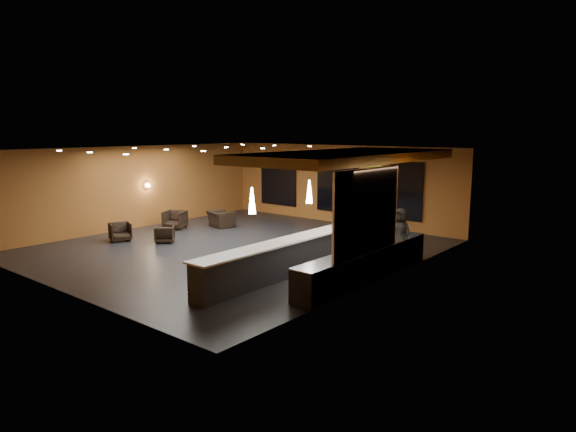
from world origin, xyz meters
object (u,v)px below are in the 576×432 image
Objects in this scene: bar_stool_2 at (248,259)px; armchair_d at (221,219)px; staff_b at (384,230)px; bar_stool_1 at (226,266)px; column at (377,198)px; armchair_c at (175,220)px; staff_a at (365,233)px; armchair_b at (165,234)px; bar_counter at (299,255)px; bar_stool_5 at (318,239)px; prep_counter at (365,265)px; bar_stool_0 at (194,274)px; pendant_1 at (309,192)px; staff_c at (400,233)px; armchair_a at (120,232)px; bar_stool_4 at (301,243)px; bar_stool_3 at (274,250)px; bar_stool_6 at (339,233)px; pendant_2 at (354,185)px; pendant_0 at (252,201)px.

armchair_d is at bearing 142.60° from bar_stool_2.
bar_stool_1 is at bearing -100.47° from staff_b.
column is 4.07× the size of armchair_c.
staff_a is 2.22× the size of armchair_b.
bar_counter is 2.41m from bar_stool_5.
prep_counter is at bearing -64.00° from column.
bar_stool_0 is at bearing -126.14° from prep_counter.
bar_counter is at bearing -112.88° from staff_a.
bar_stool_2 is at bearing -121.49° from staff_a.
column reaches higher than bar_stool_2.
staff_a is 4.37m from bar_stool_2.
pendant_1 reaches higher than bar_stool_5.
staff_c is 8.59m from armchair_d.
bar_stool_1 is at bearing -77.52° from armchair_a.
armchair_b is 0.84× the size of bar_stool_4.
armchair_d is at bearing 169.34° from bar_stool_5.
bar_stool_3 is (6.96, 0.93, 0.17)m from armchair_a.
bar_stool_1 is at bearing -117.52° from staff_a.
bar_stool_3 is (-0.04, 2.09, 0.07)m from bar_stool_1.
bar_counter reaches higher than bar_stool_6.
bar_stool_0 is at bearing -88.55° from bar_stool_3.
bar_stool_6 is at bearing 150.07° from pendant_2.
bar_counter is 11.47× the size of armchair_b.
staff_a reaches higher than bar_stool_3.
pendant_2 reaches higher than bar_counter.
bar_stool_1 is at bearing -168.16° from pendant_0.
bar_counter is 7.75m from armchair_d.
staff_b is at bearing 163.11° from armchair_b.
armchair_c reaches higher than armchair_b.
pendant_1 reaches higher than prep_counter.
bar_stool_4 is at bearing 104.63° from pendant_0.
bar_stool_4 is at bearing -140.43° from staff_c.
armchair_b is (-6.31, -3.11, -2.03)m from pendant_2.
bar_stool_3 is at bearing -89.61° from bar_stool_6.
pendant_0 reaches higher than staff_c.
bar_stool_1 is (7.00, -1.16, 0.10)m from armchair_a.
prep_counter is 8.57× the size of pendant_0.
staff_b reaches higher than bar_stool_6.
armchair_d is at bearing 142.34° from pendant_0.
armchair_b is at bearing -174.47° from pendant_1.
pendant_0 is 0.84× the size of bar_stool_4.
column is at bearing 79.24° from bar_stool_3.
pendant_2 is at bearing 73.90° from bar_stool_3.
bar_stool_4 is (-2.43, -2.11, -0.31)m from staff_c.
staff_c is at bearing 70.09° from bar_stool_0.
pendant_1 is 1.00× the size of pendant_2.
pendant_1 is at bearing 180.00° from prep_counter.
bar_stool_3 is 2.33m from bar_stool_5.
staff_a is at bearing 79.06° from bar_counter.
column is 7.21m from armchair_d.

